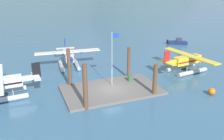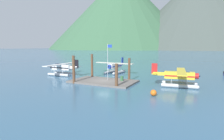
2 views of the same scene
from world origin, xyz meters
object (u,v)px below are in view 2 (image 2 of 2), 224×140
(flagpole, at_px, (108,58))
(fuel_drum, at_px, (122,78))
(seaplane_cream_bow_left, at_px, (115,67))
(seaplane_white_port_fwd, at_px, (62,69))
(seaplane_yellow_stbd_fwd, at_px, (179,77))
(boat_white_open_west, at_px, (58,67))
(mooring_buoy, at_px, (154,93))

(flagpole, bearing_deg, fuel_drum, 8.77)
(flagpole, relative_size, seaplane_cream_bow_left, 0.67)
(flagpole, relative_size, seaplane_white_port_fwd, 0.67)
(seaplane_yellow_stbd_fwd, bearing_deg, seaplane_white_port_fwd, 178.66)
(seaplane_white_port_fwd, distance_m, boat_white_open_west, 15.72)
(seaplane_cream_bow_left, distance_m, seaplane_yellow_stbd_fwd, 19.00)
(fuel_drum, distance_m, boat_white_open_west, 30.03)
(boat_white_open_west, bearing_deg, seaplane_yellow_stbd_fwd, -17.21)
(seaplane_cream_bow_left, bearing_deg, boat_white_open_west, 173.90)
(seaplane_cream_bow_left, height_order, seaplane_yellow_stbd_fwd, same)
(boat_white_open_west, bearing_deg, seaplane_cream_bow_left, -6.10)
(seaplane_white_port_fwd, bearing_deg, boat_white_open_west, 135.47)
(flagpole, relative_size, boat_white_open_west, 1.61)
(seaplane_yellow_stbd_fwd, xyz_separation_m, boat_white_open_west, (-37.49, 11.61, -1.09))
(flagpole, xyz_separation_m, seaplane_yellow_stbd_fwd, (12.92, 1.34, -3.02))
(seaplane_cream_bow_left, distance_m, boat_white_open_west, 21.11)
(mooring_buoy, bearing_deg, flagpole, 147.82)
(seaplane_yellow_stbd_fwd, bearing_deg, mooring_buoy, -107.62)
(seaplane_cream_bow_left, height_order, boat_white_open_west, seaplane_cream_bow_left)
(fuel_drum, height_order, seaplane_white_port_fwd, seaplane_white_port_fwd)
(mooring_buoy, bearing_deg, fuel_drum, 137.82)
(mooring_buoy, relative_size, seaplane_white_port_fwd, 0.08)
(flagpole, relative_size, mooring_buoy, 8.15)
(mooring_buoy, xyz_separation_m, boat_white_open_west, (-34.98, 19.51, 0.06))
(seaplane_white_port_fwd, bearing_deg, mooring_buoy, -19.68)
(seaplane_cream_bow_left, distance_m, seaplane_white_port_fwd, 13.13)
(mooring_buoy, height_order, seaplane_white_port_fwd, seaplane_white_port_fwd)
(fuel_drum, height_order, seaplane_cream_bow_left, seaplane_cream_bow_left)
(flagpole, bearing_deg, seaplane_cream_bow_left, 108.59)
(seaplane_yellow_stbd_fwd, bearing_deg, flagpole, -174.07)
(fuel_drum, xyz_separation_m, boat_white_open_west, (-27.28, 12.54, -0.25))
(fuel_drum, bearing_deg, seaplane_white_port_fwd, 174.54)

